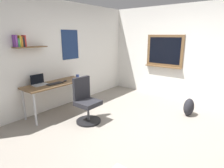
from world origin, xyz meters
The scene contains 10 objects.
ground_plane centered at (0.00, 0.00, 0.00)m, with size 5.20×5.20×0.00m, color gray.
wall_back centered at (-0.01, 2.45, 1.30)m, with size 5.00×0.30×2.60m.
wall_right centered at (2.45, 0.03, 1.30)m, with size 0.22×5.00×2.60m.
desk centered at (-0.44, 2.09, 0.65)m, with size 1.48×0.56×0.73m.
office_chair centered at (-0.34, 1.22, 0.41)m, with size 0.52×0.52×0.95m.
laptop centered at (-0.77, 2.23, 0.79)m, with size 0.31×0.21×0.23m.
keyboard centered at (-0.51, 2.02, 0.74)m, with size 0.37×0.13×0.02m, color black.
computer_mouse centered at (-0.23, 2.02, 0.75)m, with size 0.10×0.06×0.03m, color #262628.
coffee_mug centered at (0.20, 2.07, 0.78)m, with size 0.08×0.08×0.09m, color #334CA5.
backpack centered at (1.32, -0.40, 0.20)m, with size 0.32×0.22×0.40m, color #232328.
Camera 1 is at (-2.89, -1.50, 1.80)m, focal length 29.96 mm.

